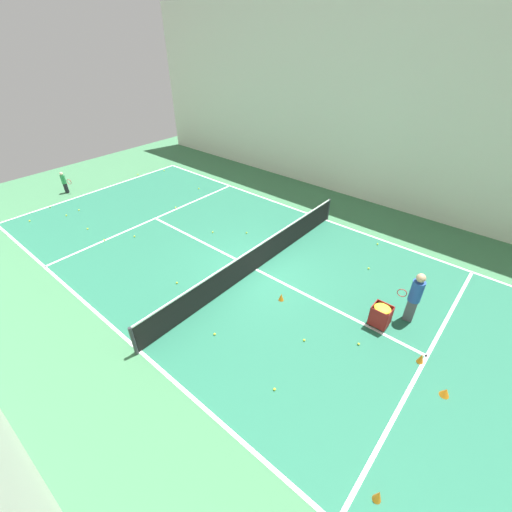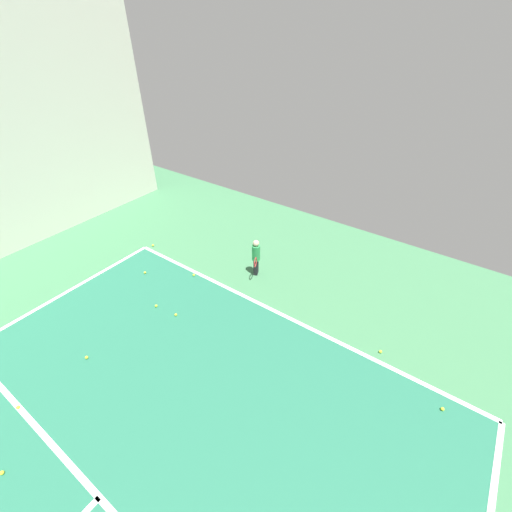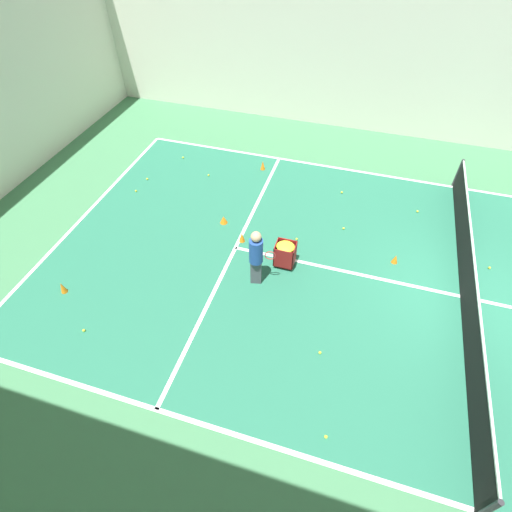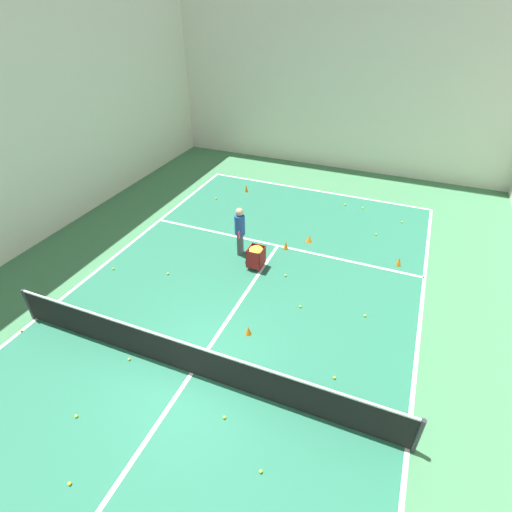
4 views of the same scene
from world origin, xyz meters
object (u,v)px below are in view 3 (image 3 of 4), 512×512
training_cone_1 (263,165)px  coach_at_net (256,255)px  ball_cart (285,251)px  training_cone_0 (224,220)px  tennis_net (468,283)px

training_cone_1 → coach_at_net: bearing=-165.6°
ball_cart → training_cone_1: bearing=23.6°
coach_at_net → training_cone_0: size_ratio=7.28×
training_cone_1 → training_cone_0: bearing=174.2°
ball_cart → training_cone_0: 2.56m
coach_at_net → training_cone_0: 2.75m
tennis_net → training_cone_1: tennis_net is taller
tennis_net → training_cone_1: size_ratio=31.18×
coach_at_net → training_cone_1: size_ratio=5.31×
training_cone_0 → coach_at_net: bearing=-140.3°
tennis_net → ball_cart: bearing=92.8°
training_cone_0 → training_cone_1: 3.21m
ball_cart → training_cone_0: (1.18, 2.23, -0.41)m
ball_cart → training_cone_1: ball_cart is taller
coach_at_net → training_cone_1: 5.43m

